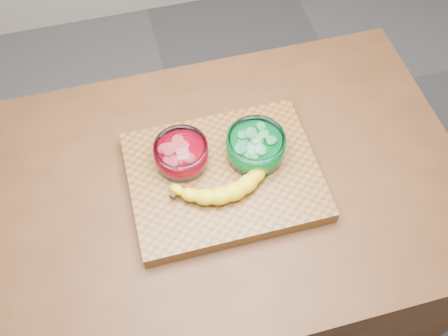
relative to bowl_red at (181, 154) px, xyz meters
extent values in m
plane|color=#545458|center=(0.09, -0.06, -0.97)|extent=(3.50, 3.50, 0.00)
cube|color=#4A2A16|center=(0.09, -0.06, -0.52)|extent=(1.20, 0.80, 0.90)
cube|color=brown|center=(0.09, -0.06, -0.05)|extent=(0.45, 0.35, 0.04)
cylinder|color=white|center=(0.00, 0.00, 0.00)|extent=(0.13, 0.13, 0.06)
cylinder|color=red|center=(0.00, 0.00, -0.01)|extent=(0.11, 0.11, 0.03)
cylinder|color=#FF5062|center=(0.00, 0.00, 0.02)|extent=(0.10, 0.10, 0.02)
cylinder|color=white|center=(0.18, -0.03, 0.00)|extent=(0.14, 0.14, 0.07)
cylinder|color=#009836|center=(0.18, -0.03, -0.01)|extent=(0.12, 0.12, 0.04)
cylinder|color=#6FEB8E|center=(0.18, -0.03, 0.02)|extent=(0.11, 0.11, 0.02)
camera|label=1|loc=(-0.07, -0.66, 0.98)|focal=40.00mm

